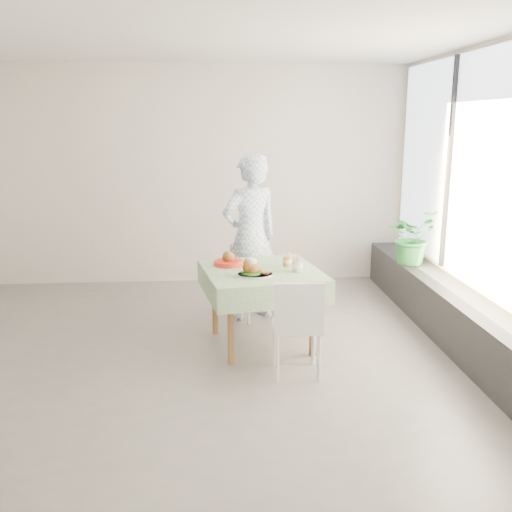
{
  "coord_description": "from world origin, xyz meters",
  "views": [
    {
      "loc": [
        0.49,
        -4.94,
        2.1
      ],
      "look_at": [
        0.88,
        0.24,
        0.86
      ],
      "focal_mm": 40.0,
      "sensor_mm": 36.0,
      "label": 1
    }
  ],
  "objects": [
    {
      "name": "juice_cup_lemonade",
      "position": [
        1.25,
        0.09,
        0.81
      ],
      "size": [
        0.1,
        0.1,
        0.29
      ],
      "color": "white",
      "rests_on": "cafe_table"
    },
    {
      "name": "chair_far",
      "position": [
        0.91,
        0.96,
        0.25
      ],
      "size": [
        0.51,
        0.51,
        0.81
      ],
      "color": "white",
      "rests_on": "ground"
    },
    {
      "name": "floor",
      "position": [
        0.0,
        0.0,
        0.0
      ],
      "size": [
        6.0,
        6.0,
        0.0
      ],
      "primitive_type": "plane",
      "color": "#5F5C5A",
      "rests_on": "ground"
    },
    {
      "name": "wall_front",
      "position": [
        0.0,
        -2.5,
        1.4
      ],
      "size": [
        6.0,
        0.02,
        2.8
      ],
      "primitive_type": "cube",
      "color": "beige",
      "rests_on": "ground"
    },
    {
      "name": "wall_right",
      "position": [
        3.0,
        0.0,
        1.4
      ],
      "size": [
        0.02,
        5.0,
        2.8
      ],
      "primitive_type": "cube",
      "color": "beige",
      "rests_on": "ground"
    },
    {
      "name": "second_dish",
      "position": [
        0.63,
        0.38,
        0.78
      ],
      "size": [
        0.28,
        0.28,
        0.13
      ],
      "color": "red",
      "rests_on": "cafe_table"
    },
    {
      "name": "cafe_table",
      "position": [
        0.93,
        0.19,
        0.46
      ],
      "size": [
        1.21,
        1.21,
        0.74
      ],
      "color": "brown",
      "rests_on": "ground"
    },
    {
      "name": "main_dish",
      "position": [
        0.83,
        -0.02,
        0.8
      ],
      "size": [
        0.33,
        0.33,
        0.17
      ],
      "color": "white",
      "rests_on": "cafe_table"
    },
    {
      "name": "juice_cup_orange",
      "position": [
        1.18,
        0.3,
        0.8
      ],
      "size": [
        0.09,
        0.09,
        0.26
      ],
      "color": "white",
      "rests_on": "cafe_table"
    },
    {
      "name": "potted_plant",
      "position": [
        2.73,
        1.25,
        0.82
      ],
      "size": [
        0.75,
        0.73,
        0.64
      ],
      "primitive_type": "imported",
      "rotation": [
        0.0,
        0.0,
        0.57
      ],
      "color": "#2B833E",
      "rests_on": "window_ledge"
    },
    {
      "name": "wall_back",
      "position": [
        0.0,
        2.5,
        1.4
      ],
      "size": [
        6.0,
        0.02,
        2.8
      ],
      "primitive_type": "cube",
      "color": "beige",
      "rests_on": "ground"
    },
    {
      "name": "window_ledge",
      "position": [
        2.8,
        0.0,
        0.25
      ],
      "size": [
        0.4,
        4.8,
        0.5
      ],
      "primitive_type": "cube",
      "color": "black",
      "rests_on": "ground"
    },
    {
      "name": "window_pane",
      "position": [
        2.97,
        0.0,
        1.65
      ],
      "size": [
        0.01,
        4.8,
        2.18
      ],
      "primitive_type": "cube",
      "color": "#D1E0F9",
      "rests_on": "ground"
    },
    {
      "name": "diner",
      "position": [
        0.87,
        0.97,
        0.89
      ],
      "size": [
        0.77,
        0.66,
        1.78
      ],
      "primitive_type": "imported",
      "rotation": [
        0.0,
        0.0,
        3.58
      ],
      "color": "#809DCD",
      "rests_on": "ground"
    },
    {
      "name": "chair_near",
      "position": [
        1.16,
        -0.49,
        0.26
      ],
      "size": [
        0.42,
        0.42,
        0.85
      ],
      "color": "white",
      "rests_on": "ground"
    },
    {
      "name": "ceiling",
      "position": [
        0.0,
        0.0,
        2.8
      ],
      "size": [
        6.0,
        6.0,
        0.0
      ],
      "primitive_type": "plane",
      "rotation": [
        3.14,
        0.0,
        0.0
      ],
      "color": "white",
      "rests_on": "ground"
    }
  ]
}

